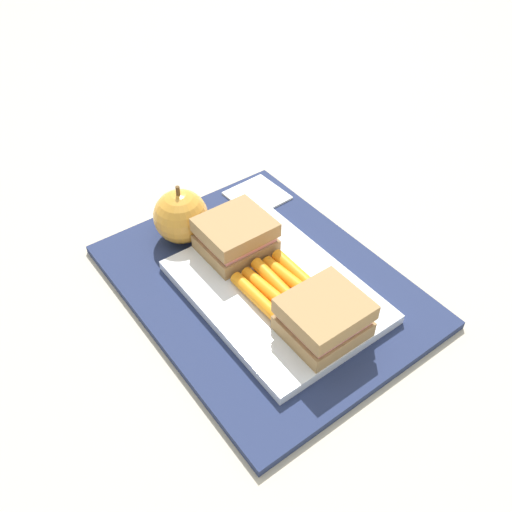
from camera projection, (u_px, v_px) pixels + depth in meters
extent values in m
plane|color=#B7AD99|center=(262.00, 288.00, 0.64)|extent=(2.40, 2.40, 0.00)
cube|color=navy|center=(262.00, 285.00, 0.64)|extent=(0.36, 0.28, 0.01)
cube|color=white|center=(276.00, 291.00, 0.62)|extent=(0.23, 0.17, 0.01)
cube|color=#9E7A4C|center=(323.00, 326.00, 0.56)|extent=(0.07, 0.08, 0.02)
cube|color=pink|center=(324.00, 317.00, 0.55)|extent=(0.07, 0.07, 0.01)
cube|color=#9E7A4C|center=(325.00, 309.00, 0.55)|extent=(0.07, 0.08, 0.02)
cube|color=#9E7A4C|center=(236.00, 244.00, 0.65)|extent=(0.07, 0.08, 0.02)
cube|color=pink|center=(236.00, 236.00, 0.65)|extent=(0.07, 0.07, 0.01)
cube|color=#9E7A4C|center=(235.00, 227.00, 0.64)|extent=(0.07, 0.08, 0.02)
cylinder|color=orange|center=(297.00, 273.00, 0.62)|extent=(0.08, 0.01, 0.02)
cylinder|color=orange|center=(287.00, 277.00, 0.62)|extent=(0.08, 0.01, 0.02)
cylinder|color=orange|center=(276.00, 282.00, 0.61)|extent=(0.08, 0.01, 0.02)
cylinder|color=orange|center=(266.00, 289.00, 0.60)|extent=(0.08, 0.01, 0.02)
cylinder|color=orange|center=(255.00, 296.00, 0.60)|extent=(0.08, 0.01, 0.02)
sphere|color=gold|center=(181.00, 217.00, 0.67)|extent=(0.07, 0.07, 0.07)
cylinder|color=brown|center=(178.00, 191.00, 0.64)|extent=(0.01, 0.01, 0.01)
cube|color=white|center=(257.00, 196.00, 0.76)|extent=(0.07, 0.07, 0.00)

